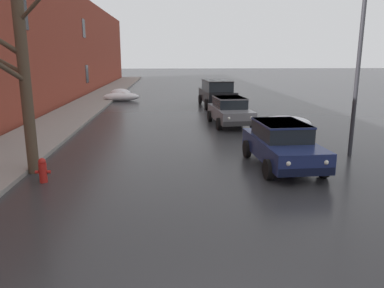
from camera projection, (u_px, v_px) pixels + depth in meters
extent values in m
cube|color=gray|center=(67.00, 118.00, 21.18)|extent=(2.92, 80.00, 0.13)
cube|color=brown|center=(23.00, 40.00, 20.09)|extent=(0.60, 80.00, 8.60)
cube|color=black|center=(87.00, 74.00, 34.31)|extent=(0.08, 1.10, 1.60)
cube|color=black|center=(23.00, 13.00, 19.33)|extent=(0.08, 1.10, 1.60)
cube|color=black|center=(83.00, 28.00, 33.20)|extent=(0.08, 1.10, 1.60)
ellipsoid|color=white|center=(120.00, 93.00, 31.69)|extent=(1.71, 1.36, 0.76)
ellipsoid|color=white|center=(116.00, 94.00, 31.82)|extent=(0.68, 0.57, 0.57)
ellipsoid|color=white|center=(283.00, 124.00, 17.52)|extent=(2.66, 1.39, 0.76)
ellipsoid|color=white|center=(282.00, 127.00, 17.47)|extent=(0.58, 0.48, 0.48)
ellipsoid|color=white|center=(121.00, 97.00, 29.46)|extent=(2.81, 1.05, 0.65)
ellipsoid|color=white|center=(125.00, 96.00, 29.46)|extent=(0.89, 0.75, 0.75)
ellipsoid|color=white|center=(111.00, 97.00, 29.54)|extent=(0.64, 0.53, 0.53)
cylinder|color=#4C3D2D|center=(26.00, 86.00, 10.92)|extent=(0.33, 0.33, 5.25)
cylinder|color=#4C3D2D|center=(4.00, 63.00, 11.08)|extent=(1.48, 0.87, 0.73)
cylinder|color=#4C3D2D|center=(7.00, 70.00, 10.16)|extent=(0.54, 1.41, 0.79)
cylinder|color=#4C3D2D|center=(35.00, 3.00, 10.14)|extent=(1.28, 0.74, 0.98)
cube|color=navy|center=(282.00, 148.00, 12.03)|extent=(1.81, 4.02, 0.60)
cube|color=black|center=(281.00, 130.00, 12.09)|extent=(1.50, 2.12, 0.52)
cube|color=navy|center=(282.00, 123.00, 12.04)|extent=(1.53, 2.16, 0.06)
cube|color=black|center=(306.00, 172.00, 10.21)|extent=(1.60, 0.20, 0.22)
cube|color=black|center=(264.00, 141.00, 13.93)|extent=(1.60, 0.20, 0.22)
cylinder|color=black|center=(324.00, 168.00, 11.00)|extent=(0.21, 0.61, 0.60)
cylinder|color=black|center=(268.00, 169.00, 10.82)|extent=(0.21, 0.61, 0.60)
cylinder|color=black|center=(293.00, 148.00, 13.37)|extent=(0.21, 0.61, 0.60)
cylinder|color=black|center=(247.00, 149.00, 13.19)|extent=(0.21, 0.61, 0.60)
sphere|color=silver|center=(326.00, 162.00, 10.18)|extent=(0.14, 0.14, 0.14)
sphere|color=silver|center=(288.00, 163.00, 10.06)|extent=(0.14, 0.14, 0.14)
cube|color=slate|center=(230.00, 114.00, 19.19)|extent=(1.92, 3.97, 0.60)
cube|color=black|center=(230.00, 102.00, 19.25)|extent=(1.55, 2.11, 0.52)
cube|color=slate|center=(230.00, 98.00, 19.19)|extent=(1.58, 2.15, 0.06)
cube|color=#303032|center=(240.00, 123.00, 17.42)|extent=(1.60, 0.24, 0.22)
cube|color=#303032|center=(222.00, 112.00, 21.04)|extent=(1.60, 0.24, 0.22)
cylinder|color=black|center=(253.00, 123.00, 18.22)|extent=(0.22, 0.61, 0.60)
cylinder|color=black|center=(219.00, 124.00, 17.99)|extent=(0.22, 0.61, 0.60)
cylinder|color=black|center=(240.00, 115.00, 20.52)|extent=(0.22, 0.61, 0.60)
cylinder|color=black|center=(210.00, 116.00, 20.30)|extent=(0.22, 0.61, 0.60)
sphere|color=silver|center=(251.00, 118.00, 17.40)|extent=(0.14, 0.14, 0.14)
sphere|color=silver|center=(229.00, 118.00, 17.26)|extent=(0.14, 0.14, 0.14)
cube|color=black|center=(217.00, 96.00, 26.27)|extent=(2.19, 4.75, 0.80)
cube|color=black|center=(217.00, 85.00, 26.15)|extent=(1.84, 3.35, 0.68)
cube|color=black|center=(217.00, 80.00, 26.08)|extent=(1.88, 3.41, 0.06)
cube|color=black|center=(223.00, 104.00, 24.14)|extent=(1.87, 0.24, 0.22)
cube|color=black|center=(211.00, 96.00, 28.53)|extent=(1.87, 0.24, 0.22)
cylinder|color=black|center=(235.00, 104.00, 25.09)|extent=(0.22, 0.69, 0.68)
cylinder|color=black|center=(206.00, 104.00, 24.86)|extent=(0.22, 0.69, 0.68)
cylinder|color=black|center=(226.00, 99.00, 27.87)|extent=(0.22, 0.69, 0.68)
cylinder|color=black|center=(200.00, 99.00, 27.64)|extent=(0.22, 0.69, 0.68)
sphere|color=silver|center=(233.00, 98.00, 24.11)|extent=(0.14, 0.14, 0.14)
sphere|color=silver|center=(214.00, 98.00, 23.96)|extent=(0.14, 0.14, 0.14)
cylinder|color=#B21E19|center=(43.00, 173.00, 10.59)|extent=(0.22, 0.22, 0.55)
sphere|color=#B21E19|center=(42.00, 162.00, 10.51)|extent=(0.21, 0.21, 0.21)
cylinder|color=#B21E19|center=(37.00, 172.00, 10.57)|extent=(0.10, 0.09, 0.09)
cylinder|color=#B21E19|center=(49.00, 172.00, 10.59)|extent=(0.10, 0.09, 0.09)
cylinder|color=#28282D|center=(358.00, 64.00, 12.65)|extent=(0.14, 0.14, 6.45)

